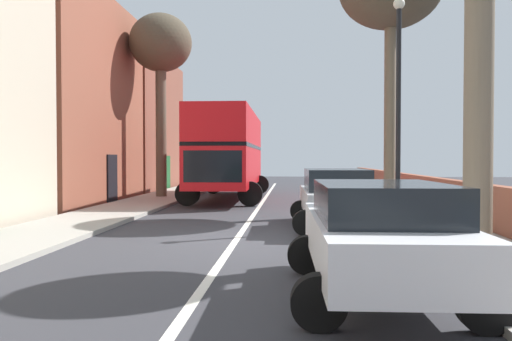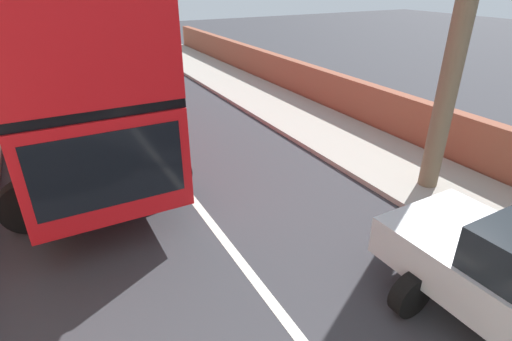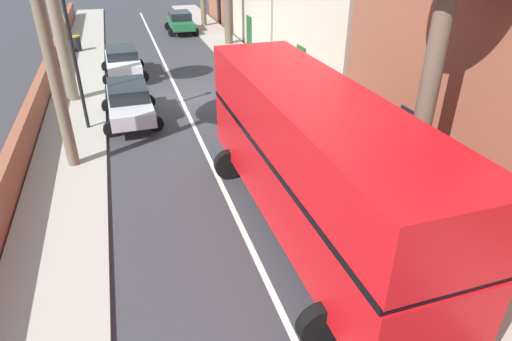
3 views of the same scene
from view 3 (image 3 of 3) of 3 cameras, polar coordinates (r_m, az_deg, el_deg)
The scene contains 11 objects.
ground_plane at distance 22.53m, azimuth -9.89°, elevation 9.40°, with size 84.00×84.00×0.00m, color #333338.
road_centre_line at distance 22.53m, azimuth -9.89°, elevation 9.41°, with size 0.16×54.00×0.01m, color silver.
sidewalk_left at distance 23.58m, azimuth 2.13°, elevation 10.84°, with size 2.60×60.00×0.12m, color #9E998E.
sidewalk_right at distance 22.49m, azimuth -22.41°, elevation 7.74°, with size 2.60×60.00×0.12m, color #9E998E.
boundary_wall_right at distance 22.52m, azimuth -26.60°, elevation 8.42°, with size 0.36×54.00×1.25m, color brown.
double_decker_bus at distance 11.16m, azimuth 7.26°, elevation 1.96°, with size 3.65×10.52×4.06m.
parked_car_white_right_0 at distance 26.48m, azimuth -17.07°, elevation 13.60°, with size 2.52×4.45×1.60m.
parked_car_green_left_1 at distance 37.96m, azimuth -9.87°, elevation 18.75°, with size 2.49×4.47×1.62m.
parked_car_silver_right_2 at distance 19.83m, azimuth -16.29°, elevation 8.81°, with size 2.50×4.60×1.64m.
lamppost_right at distance 18.67m, azimuth -23.14°, elevation 15.72°, with size 0.32×0.32×6.31m.
litter_bin_right at distance 33.23m, azimuth -22.42°, elevation 15.17°, with size 0.55×0.55×1.03m.
Camera 3 is at (2.58, 21.14, 7.37)m, focal length 30.52 mm.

